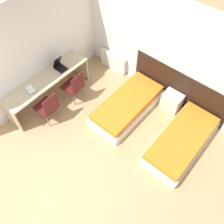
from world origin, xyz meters
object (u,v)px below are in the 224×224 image
at_px(bed_near_window, 127,105).
at_px(laptop, 60,66).
at_px(chair_near_laptop, 74,85).
at_px(chair_near_notebook, 48,106).
at_px(nightstand, 172,101).
at_px(bed_near_door, 182,141).

bearing_deg(bed_near_window, laptop, -163.53).
xyz_separation_m(chair_near_laptop, laptop, (-0.50, 0.03, 0.34)).
bearing_deg(chair_near_laptop, chair_near_notebook, -94.94).
bearing_deg(nightstand, bed_near_door, -45.99).
distance_m(bed_near_door, laptop, 3.46).
height_order(bed_near_window, laptop, laptop).
distance_m(nightstand, laptop, 2.96).
height_order(bed_near_door, chair_near_notebook, chair_near_notebook).
distance_m(bed_near_window, chair_near_laptop, 1.43).
distance_m(bed_near_window, bed_near_door, 1.58).
height_order(nightstand, chair_near_laptop, chair_near_laptop).
relative_size(bed_near_window, chair_near_laptop, 2.20).
relative_size(bed_near_window, bed_near_door, 1.00).
xyz_separation_m(bed_near_window, bed_near_door, (1.58, 0.00, 0.00)).
height_order(bed_near_door, nightstand, nightstand).
height_order(chair_near_laptop, chair_near_notebook, same).
height_order(bed_near_window, nightstand, nightstand).
distance_m(chair_near_laptop, chair_near_notebook, 0.88).
bearing_deg(bed_near_window, chair_near_notebook, -131.83).
bearing_deg(nightstand, laptop, -152.40).
relative_size(bed_near_window, chair_near_notebook, 2.20).
xyz_separation_m(bed_near_door, chair_near_laptop, (-2.86, -0.56, 0.30)).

